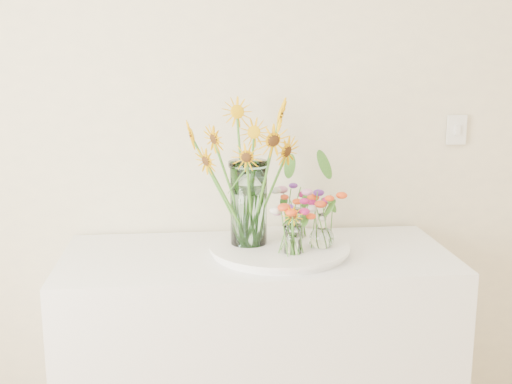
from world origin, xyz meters
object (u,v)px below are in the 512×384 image
mason_jar (249,203)px  small_vase_a (293,240)px  counter (257,367)px  small_vase_c (294,224)px  tray (279,250)px  small_vase_b (322,231)px

mason_jar → small_vase_a: (0.14, -0.13, -0.10)m
counter → small_vase_c: (0.15, 0.08, 0.53)m
mason_jar → tray: bearing=-20.0°
counter → small_vase_c: bearing=27.3°
counter → mason_jar: bearing=135.3°
small_vase_a → small_vase_b: 0.13m
mason_jar → small_vase_a: size_ratio=2.96×
tray → small_vase_c: 0.13m
tray → small_vase_b: small_vase_b is taller
small_vase_a → mason_jar: bearing=136.7°
small_vase_a → small_vase_b: bearing=27.8°
tray → small_vase_b: 0.17m
mason_jar → small_vase_b: 0.28m
small_vase_a → small_vase_c: size_ratio=0.90×
tray → small_vase_a: size_ratio=4.60×
tray → small_vase_b: bearing=-12.8°
mason_jar → small_vase_a: bearing=-43.3°
mason_jar → small_vase_b: mason_jar is taller
counter → small_vase_c: 0.56m
small_vase_a → small_vase_b: (0.11, 0.06, 0.01)m
tray → small_vase_a: (0.03, -0.09, 0.06)m
small_vase_b → small_vase_c: 0.15m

